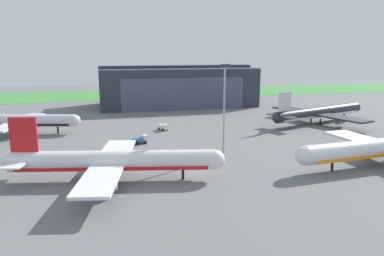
# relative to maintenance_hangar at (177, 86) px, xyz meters

# --- Properties ---
(ground_plane) EXTENTS (440.00, 440.00, 0.00)m
(ground_plane) POSITION_rel_maintenance_hangar_xyz_m (-17.19, -100.41, -9.06)
(ground_plane) COLOR slate
(grass_field_strip) EXTENTS (440.00, 56.00, 0.08)m
(grass_field_strip) POSITION_rel_maintenance_hangar_xyz_m (-17.19, 51.33, -9.02)
(grass_field_strip) COLOR #448940
(grass_field_strip) RESTS_ON ground_plane
(maintenance_hangar) EXTENTS (72.04, 31.72, 19.05)m
(maintenance_hangar) POSITION_rel_maintenance_hangar_xyz_m (0.00, 0.00, 0.00)
(maintenance_hangar) COLOR #2D333D
(maintenance_hangar) RESTS_ON ground_plane
(airliner_far_right) EXTENTS (44.30, 39.41, 12.38)m
(airliner_far_right) POSITION_rel_maintenance_hangar_xyz_m (41.12, -55.94, -5.30)
(airliner_far_right) COLOR #282B33
(airliner_far_right) RESTS_ON ground_plane
(airliner_far_left) EXTENTS (36.67, 30.02, 12.76)m
(airliner_far_left) POSITION_rel_maintenance_hangar_xyz_m (-60.57, -48.66, -5.02)
(airliner_far_left) COLOR silver
(airliner_far_left) RESTS_ON ground_plane
(airliner_near_left) EXTENTS (43.78, 36.95, 13.16)m
(airliner_near_left) POSITION_rel_maintenance_hangar_xyz_m (-33.85, -99.71, -5.07)
(airliner_near_left) COLOR silver
(airliner_near_left) RESTS_ON ground_plane
(pushback_tractor) EXTENTS (3.31, 4.05, 2.22)m
(pushback_tractor) POSITION_rel_maintenance_hangar_xyz_m (-16.09, -54.95, -7.90)
(pushback_tractor) COLOR white
(pushback_tractor) RESTS_ON ground_plane
(fuel_bowser) EXTENTS (4.27, 3.10, 2.36)m
(fuel_bowser) POSITION_rel_maintenance_hangar_xyz_m (-25.27, -70.72, -7.93)
(fuel_bowser) COLOR silver
(fuel_bowser) RESTS_ON ground_plane
(apron_light_mast) EXTENTS (2.40, 0.50, 22.69)m
(apron_light_mast) POSITION_rel_maintenance_hangar_xyz_m (-6.74, -88.63, 3.97)
(apron_light_mast) COLOR #99999E
(apron_light_mast) RESTS_ON ground_plane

